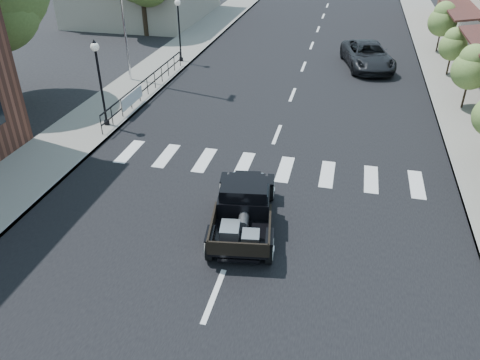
# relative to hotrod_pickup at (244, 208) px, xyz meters

# --- Properties ---
(ground) EXTENTS (120.00, 120.00, 0.00)m
(ground) POSITION_rel_hotrod_pickup_xyz_m (-0.08, -0.07, -0.76)
(ground) COLOR black
(ground) RESTS_ON ground
(road) EXTENTS (14.00, 80.00, 0.02)m
(road) POSITION_rel_hotrod_pickup_xyz_m (-0.08, 14.93, -0.75)
(road) COLOR black
(road) RESTS_ON ground
(road_markings) EXTENTS (12.00, 60.00, 0.06)m
(road_markings) POSITION_rel_hotrod_pickup_xyz_m (-0.08, 9.93, -0.76)
(road_markings) COLOR silver
(road_markings) RESTS_ON ground
(sidewalk_left) EXTENTS (3.00, 80.00, 0.15)m
(sidewalk_left) POSITION_rel_hotrod_pickup_xyz_m (-8.58, 14.93, -0.68)
(sidewalk_left) COLOR gray
(sidewalk_left) RESTS_ON ground
(sidewalk_right) EXTENTS (3.00, 80.00, 0.15)m
(sidewalk_right) POSITION_rel_hotrod_pickup_xyz_m (8.42, 14.93, -0.68)
(sidewalk_right) COLOR gray
(sidewalk_right) RESTS_ON ground
(railing) EXTENTS (0.08, 10.00, 1.00)m
(railing) POSITION_rel_hotrod_pickup_xyz_m (-7.38, 9.93, -0.11)
(railing) COLOR black
(railing) RESTS_ON sidewalk_left
(banner) EXTENTS (0.04, 2.20, 0.60)m
(banner) POSITION_rel_hotrod_pickup_xyz_m (-7.30, 7.93, -0.31)
(banner) COLOR silver
(banner) RESTS_ON sidewalk_left
(lamp_post_b) EXTENTS (0.36, 0.36, 3.79)m
(lamp_post_b) POSITION_rel_hotrod_pickup_xyz_m (-7.68, 5.93, 1.29)
(lamp_post_b) COLOR black
(lamp_post_b) RESTS_ON sidewalk_left
(lamp_post_c) EXTENTS (0.36, 0.36, 3.79)m
(lamp_post_c) POSITION_rel_hotrod_pickup_xyz_m (-7.68, 15.93, 1.29)
(lamp_post_c) COLOR black
(lamp_post_c) RESTS_ON sidewalk_left
(small_tree_c) EXTENTS (1.77, 1.77, 2.96)m
(small_tree_c) POSITION_rel_hotrod_pickup_xyz_m (8.22, 11.76, 0.87)
(small_tree_c) COLOR olive
(small_tree_c) RESTS_ON sidewalk_right
(small_tree_d) EXTENTS (1.54, 1.54, 2.57)m
(small_tree_d) POSITION_rel_hotrod_pickup_xyz_m (8.22, 16.97, 0.67)
(small_tree_d) COLOR olive
(small_tree_d) RESTS_ON sidewalk_right
(small_tree_e) EXTENTS (1.84, 1.84, 3.07)m
(small_tree_e) POSITION_rel_hotrod_pickup_xyz_m (8.22, 21.93, 0.93)
(small_tree_e) COLOR olive
(small_tree_e) RESTS_ON sidewalk_right
(hotrod_pickup) EXTENTS (2.68, 4.63, 1.52)m
(hotrod_pickup) POSITION_rel_hotrod_pickup_xyz_m (0.00, 0.00, 0.00)
(hotrod_pickup) COLOR black
(hotrod_pickup) RESTS_ON ground
(second_car) EXTENTS (3.63, 5.77, 1.48)m
(second_car) POSITION_rel_hotrod_pickup_xyz_m (3.67, 17.64, -0.02)
(second_car) COLOR black
(second_car) RESTS_ON ground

